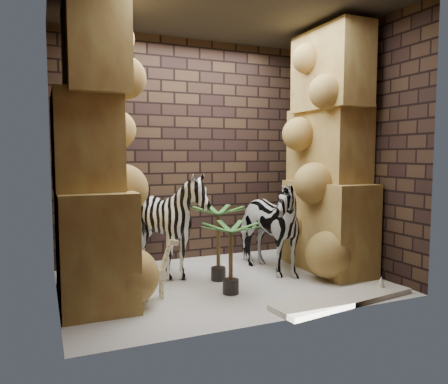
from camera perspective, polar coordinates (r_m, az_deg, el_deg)
name	(u,v)px	position (r m, az deg, el deg)	size (l,w,h in m)	color
floor	(223,282)	(4.96, -0.09, -11.91)	(3.50, 3.50, 0.00)	silver
ceiling	(223,9)	(4.99, -0.10, 23.19)	(3.50, 3.50, 0.00)	#35302A
wall_back	(188,150)	(5.91, -4.87, 5.54)	(3.50, 3.50, 0.00)	black
wall_front	(282,147)	(3.63, 7.70, 5.91)	(3.50, 3.50, 0.00)	black
wall_left	(53,148)	(4.37, -21.84, 5.43)	(3.00, 3.00, 0.00)	black
wall_right	(351,150)	(5.66, 16.50, 5.38)	(3.00, 3.00, 0.00)	black
rock_pillar_left	(91,148)	(4.39, -17.25, 5.55)	(0.68, 1.30, 3.00)	tan
rock_pillar_right	(329,150)	(5.46, 13.82, 5.47)	(0.58, 1.25, 3.00)	tan
zebra_right	(264,218)	(5.24, 5.36, -3.49)	(0.61, 1.13, 1.34)	white
zebra_left	(169,230)	(5.06, -7.35, -5.01)	(1.01, 1.25, 1.13)	white
giraffe_toy	(154,268)	(4.36, -9.36, -10.00)	(0.33, 0.11, 0.63)	beige
palm_front	(218,243)	(4.92, -0.77, -6.80)	(0.36, 0.36, 0.87)	#144210
palm_back	(231,258)	(4.47, 0.90, -8.78)	(0.36, 0.36, 0.75)	#144210
surfboard	(343,299)	(4.50, 15.62, -13.52)	(1.59, 0.39, 0.05)	beige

